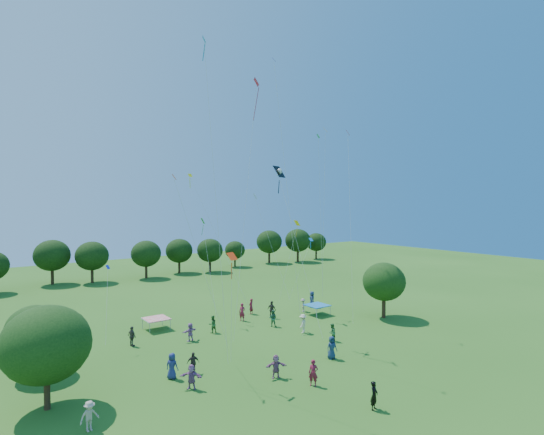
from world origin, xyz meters
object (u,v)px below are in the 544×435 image
(tent_red_stripe, at_px, (156,319))
(red_high_kite, at_px, (253,122))
(tent_blue, at_px, (317,305))
(near_tree_east, at_px, (384,282))
(man_in_black, at_px, (374,396))
(pirate_kite, at_px, (280,174))
(near_tree_west, at_px, (46,344))
(near_tree_north, at_px, (34,330))

(tent_red_stripe, bearing_deg, red_high_kite, -49.01)
(tent_red_stripe, height_order, tent_blue, same)
(near_tree_east, bearing_deg, red_high_kite, 168.79)
(red_high_kite, bearing_deg, man_in_black, -96.89)
(tent_red_stripe, xyz_separation_m, man_in_black, (4.46, -22.81, -0.20))
(near_tree_east, relative_size, pirate_kite, 0.41)
(near_tree_west, relative_size, red_high_kite, 0.28)
(man_in_black, bearing_deg, red_high_kite, 62.23)
(tent_blue, xyz_separation_m, pirate_kite, (-7.66, -3.40, 13.68))
(near_tree_west, distance_m, tent_red_stripe, 16.09)
(near_tree_west, xyz_separation_m, man_in_black, (15.47, -11.43, -3.03))
(near_tree_east, xyz_separation_m, red_high_kite, (-14.64, 2.90, 15.55))
(tent_red_stripe, bearing_deg, tent_blue, -17.91)
(near_tree_north, xyz_separation_m, tent_red_stripe, (10.87, 5.22, -2.13))
(near_tree_north, distance_m, near_tree_east, 32.23)
(tent_blue, bearing_deg, red_high_kite, -167.78)
(tent_blue, distance_m, red_high_kite, 20.85)
(red_high_kite, bearing_deg, tent_red_stripe, 130.99)
(tent_red_stripe, height_order, red_high_kite, red_high_kite)
(tent_blue, xyz_separation_m, red_high_kite, (-9.71, -2.10, 18.33))
(near_tree_west, height_order, near_tree_north, near_tree_west)
(near_tree_east, distance_m, tent_blue, 7.55)
(near_tree_west, relative_size, tent_blue, 2.79)
(near_tree_west, height_order, tent_blue, near_tree_west)
(near_tree_east, xyz_separation_m, man_in_black, (-16.51, -12.62, -2.99))
(tent_red_stripe, bearing_deg, near_tree_west, -134.04)
(tent_red_stripe, bearing_deg, near_tree_north, -154.32)
(pirate_kite, bearing_deg, man_in_black, -105.44)
(near_tree_west, xyz_separation_m, near_tree_north, (0.15, 6.16, -0.69))
(near_tree_north, relative_size, man_in_black, 2.94)
(near_tree_west, relative_size, pirate_kite, 0.43)
(pirate_kite, bearing_deg, near_tree_east, -7.25)
(tent_red_stripe, xyz_separation_m, tent_blue, (16.04, -5.18, 0.00))
(man_in_black, bearing_deg, tent_blue, 35.80)
(near_tree_east, xyz_separation_m, tent_blue, (-4.92, 5.00, -2.79))
(pirate_kite, relative_size, red_high_kite, 0.64)
(tent_blue, bearing_deg, pirate_kite, -156.04)
(near_tree_north, bearing_deg, tent_blue, 0.08)
(near_tree_north, height_order, red_high_kite, red_high_kite)
(near_tree_west, bearing_deg, red_high_kite, 13.30)
(near_tree_north, relative_size, tent_red_stripe, 2.24)
(tent_red_stripe, bearing_deg, near_tree_east, -25.91)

